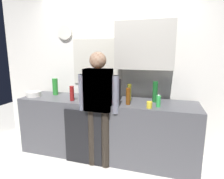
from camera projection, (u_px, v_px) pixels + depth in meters
name	position (u px, v px, depth m)	size (l,w,h in m)	color
ground_plane	(99.00, 165.00, 2.66)	(8.00, 8.00, 0.00)	silver
kitchen_counter	(106.00, 128.00, 2.86)	(2.67, 0.64, 0.89)	#4C4C51
dishwasher_panel	(83.00, 138.00, 2.62)	(0.56, 0.02, 0.80)	black
back_wall_assembly	(117.00, 67.00, 3.04)	(4.27, 0.42, 2.60)	white
coffee_maker	(114.00, 90.00, 2.76)	(0.20, 0.20, 0.33)	black
bottle_green_wine	(155.00, 92.00, 2.64)	(0.07, 0.07, 0.30)	#195923
bottle_clear_soda	(55.00, 87.00, 3.10)	(0.09, 0.09, 0.28)	#2D8C33
bottle_olive_oil	(129.00, 92.00, 2.71)	(0.06, 0.06, 0.25)	olive
bottle_amber_beer	(128.00, 96.00, 2.51)	(0.06, 0.06, 0.23)	brown
bottle_dark_sauce	(89.00, 90.00, 3.07)	(0.06, 0.06, 0.18)	black
bottle_red_vinegar	(72.00, 93.00, 2.72)	(0.06, 0.06, 0.22)	maroon
cup_yellow_cup	(149.00, 105.00, 2.35)	(0.07, 0.07, 0.09)	yellow
mixing_bowl	(34.00, 94.00, 3.00)	(0.22, 0.22, 0.08)	white
potted_plant	(99.00, 91.00, 2.79)	(0.15, 0.15, 0.23)	#9E5638
dish_soap	(158.00, 101.00, 2.40)	(0.06, 0.06, 0.18)	green
person_at_sink	(98.00, 101.00, 2.48)	(0.57, 0.22, 1.60)	brown
person_guest	(98.00, 101.00, 2.48)	(0.57, 0.22, 1.60)	brown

